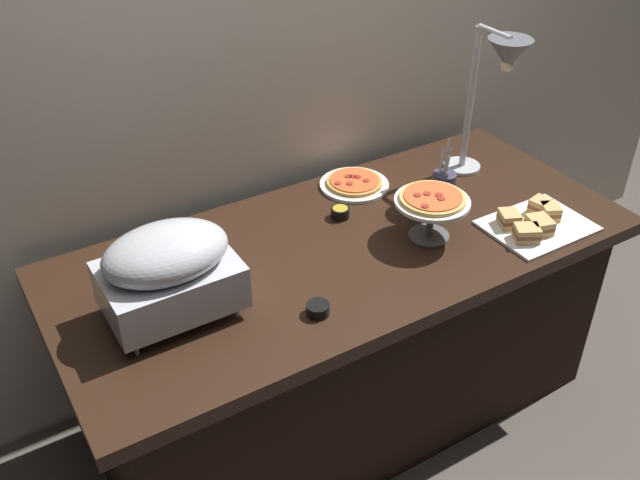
% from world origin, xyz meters
% --- Properties ---
extents(ground_plane, '(8.00, 8.00, 0.00)m').
position_xyz_m(ground_plane, '(0.00, 0.00, 0.00)').
color(ground_plane, '#4C443D').
extents(back_wall, '(4.40, 0.04, 2.40)m').
position_xyz_m(back_wall, '(0.00, 0.50, 1.20)').
color(back_wall, beige).
rests_on(back_wall, ground_plane).
extents(buffet_table, '(1.90, 0.84, 0.76)m').
position_xyz_m(buffet_table, '(0.00, 0.00, 0.39)').
color(buffet_table, black).
rests_on(buffet_table, ground_plane).
extents(chafing_dish, '(0.37, 0.26, 0.28)m').
position_xyz_m(chafing_dish, '(-0.61, -0.04, 0.92)').
color(chafing_dish, '#B7BABF').
rests_on(chafing_dish, buffet_table).
extents(heat_lamp, '(0.15, 0.30, 0.55)m').
position_xyz_m(heat_lamp, '(0.66, 0.08, 1.19)').
color(heat_lamp, '#B7BABF').
rests_on(heat_lamp, buffet_table).
extents(pizza_plate_front, '(0.25, 0.25, 0.03)m').
position_xyz_m(pizza_plate_front, '(0.23, 0.29, 0.77)').
color(pizza_plate_front, white).
rests_on(pizza_plate_front, buffet_table).
extents(pizza_plate_center, '(0.24, 0.24, 0.16)m').
position_xyz_m(pizza_plate_center, '(0.25, -0.11, 0.89)').
color(pizza_plate_center, '#595B60').
rests_on(pizza_plate_center, buffet_table).
extents(sandwich_platter, '(0.34, 0.26, 0.06)m').
position_xyz_m(sandwich_platter, '(0.58, -0.25, 0.78)').
color(sandwich_platter, white).
rests_on(sandwich_platter, buffet_table).
extents(sauce_cup_near, '(0.06, 0.06, 0.04)m').
position_xyz_m(sauce_cup_near, '(0.07, 0.14, 0.78)').
color(sauce_cup_near, black).
rests_on(sauce_cup_near, buffet_table).
extents(sauce_cup_far, '(0.07, 0.07, 0.03)m').
position_xyz_m(sauce_cup_far, '(-0.26, -0.25, 0.78)').
color(sauce_cup_far, black).
rests_on(sauce_cup_far, buffet_table).
extents(utensil_holder, '(0.08, 0.08, 0.23)m').
position_xyz_m(utensil_holder, '(0.43, 0.05, 0.82)').
color(utensil_holder, '#383347').
rests_on(utensil_holder, buffet_table).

